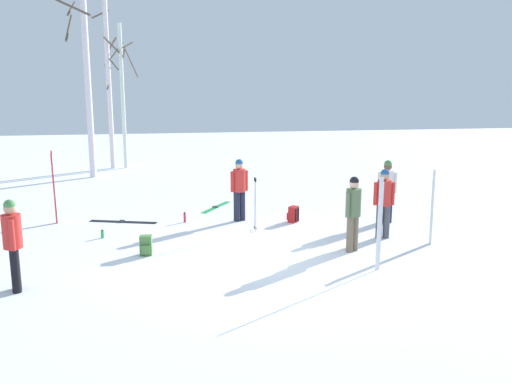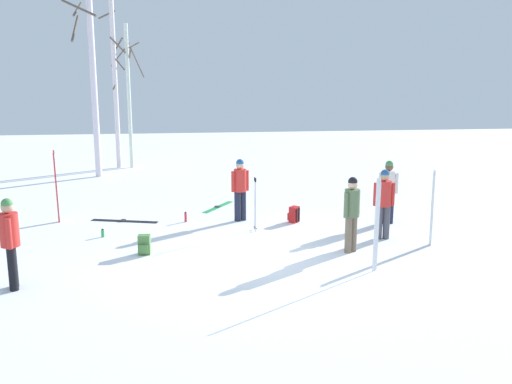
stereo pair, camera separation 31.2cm
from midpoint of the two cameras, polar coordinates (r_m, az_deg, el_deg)
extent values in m
plane|color=white|center=(11.74, 0.58, -7.21)|extent=(60.00, 60.00, 0.00)
cylinder|color=#4C4C56|center=(13.59, 13.43, -3.13)|extent=(0.16, 0.16, 0.82)
cylinder|color=#4C4C56|center=(13.63, 14.17, -3.12)|extent=(0.16, 0.16, 0.82)
cylinder|color=red|center=(13.45, 13.95, -0.15)|extent=(0.34, 0.34, 0.62)
sphere|color=tan|center=(13.37, 14.03, 1.61)|extent=(0.22, 0.22, 0.22)
sphere|color=#265999|center=(13.36, 14.05, 1.87)|extent=(0.21, 0.21, 0.21)
cylinder|color=red|center=(13.40, 13.07, -0.24)|extent=(0.10, 0.10, 0.56)
cylinder|color=red|center=(13.51, 14.81, -0.23)|extent=(0.10, 0.10, 0.56)
cylinder|color=#72604C|center=(12.49, 10.89, -4.30)|extent=(0.16, 0.16, 0.82)
cylinder|color=#72604C|center=(12.36, 10.39, -4.46)|extent=(0.16, 0.16, 0.82)
cylinder|color=#566B47|center=(12.25, 10.76, -1.14)|extent=(0.34, 0.34, 0.62)
sphere|color=beige|center=(12.17, 10.84, 0.79)|extent=(0.22, 0.22, 0.22)
sphere|color=black|center=(12.16, 10.85, 1.07)|extent=(0.21, 0.21, 0.21)
cylinder|color=#566B47|center=(12.42, 11.34, -1.08)|extent=(0.10, 0.10, 0.56)
cylinder|color=#566B47|center=(12.09, 10.16, -1.38)|extent=(0.10, 0.10, 0.56)
cylinder|color=black|center=(11.07, -23.42, -7.14)|extent=(0.16, 0.16, 0.82)
cylinder|color=black|center=(10.90, -23.44, -7.43)|extent=(0.16, 0.16, 0.82)
cylinder|color=red|center=(10.78, -23.73, -3.65)|extent=(0.34, 0.34, 0.62)
sphere|color=tan|center=(10.69, -23.91, -1.48)|extent=(0.22, 0.22, 0.22)
sphere|color=#4C8C4C|center=(10.68, -23.94, -1.16)|extent=(0.21, 0.21, 0.21)
cylinder|color=red|center=(10.99, -23.70, -3.48)|extent=(0.10, 0.10, 0.56)
cylinder|color=red|center=(10.59, -23.75, -4.04)|extent=(0.10, 0.10, 0.56)
cylinder|color=#1E2338|center=(14.90, -1.38, -1.52)|extent=(0.16, 0.16, 0.82)
cylinder|color=#1E2338|center=(14.98, -0.76, -1.45)|extent=(0.16, 0.16, 0.82)
cylinder|color=red|center=(14.80, -1.08, 1.23)|extent=(0.34, 0.34, 0.62)
sphere|color=beige|center=(14.73, -1.08, 2.84)|extent=(0.22, 0.22, 0.22)
sphere|color=#265999|center=(14.72, -1.08, 3.07)|extent=(0.21, 0.21, 0.21)
cylinder|color=red|center=(14.71, -1.81, 1.09)|extent=(0.10, 0.10, 0.56)
cylinder|color=red|center=(14.89, -0.35, 1.22)|extent=(0.10, 0.10, 0.56)
cylinder|color=#1E2338|center=(15.13, 14.52, -1.70)|extent=(0.16, 0.16, 0.82)
cylinder|color=#1E2338|center=(15.10, 13.85, -1.68)|extent=(0.16, 0.16, 0.82)
cylinder|color=silver|center=(14.97, 14.32, 0.99)|extent=(0.34, 0.34, 0.62)
sphere|color=brown|center=(14.90, 14.40, 2.58)|extent=(0.22, 0.22, 0.22)
sphere|color=#4C8C4C|center=(14.89, 14.41, 2.81)|extent=(0.21, 0.21, 0.21)
cylinder|color=silver|center=(15.01, 15.11, 0.90)|extent=(0.10, 0.10, 0.56)
cylinder|color=silver|center=(14.95, 13.52, 0.94)|extent=(0.10, 0.10, 0.56)
cube|color=red|center=(15.66, -19.72, 0.43)|extent=(0.08, 0.17, 1.89)
cube|color=red|center=(15.51, -19.96, 3.99)|extent=(0.04, 0.06, 0.10)
cube|color=red|center=(15.60, -19.67, 0.39)|extent=(0.08, 0.17, 1.89)
cube|color=red|center=(15.45, -19.92, 3.97)|extent=(0.04, 0.06, 0.10)
cube|color=white|center=(13.34, 18.60, -1.77)|extent=(0.03, 0.10, 1.69)
cube|color=white|center=(13.18, 18.85, 1.97)|extent=(0.02, 0.06, 0.10)
cube|color=white|center=(13.29, 18.68, -1.83)|extent=(0.03, 0.10, 1.69)
cube|color=white|center=(13.12, 18.93, 1.93)|extent=(0.02, 0.06, 0.10)
cube|color=white|center=(11.19, 13.42, -3.60)|extent=(0.09, 0.06, 1.83)
cube|color=white|center=(10.99, 13.65, 1.20)|extent=(0.06, 0.04, 0.10)
cube|color=white|center=(11.15, 13.23, -3.65)|extent=(0.09, 0.06, 1.83)
cube|color=white|center=(10.94, 13.46, 1.17)|extent=(0.06, 0.04, 0.10)
cube|color=green|center=(16.67, -3.59, -1.56)|extent=(0.96, 1.46, 0.02)
cube|color=#333338|center=(16.62, -3.67, -1.52)|extent=(0.12, 0.14, 0.03)
cube|color=green|center=(16.62, -3.29, -1.59)|extent=(0.96, 1.46, 0.02)
cube|color=#333338|center=(16.57, -3.37, -1.55)|extent=(0.12, 0.14, 0.03)
cube|color=black|center=(15.38, -12.99, -2.95)|extent=(1.82, 0.62, 0.02)
cube|color=#333338|center=(15.40, -13.17, -2.85)|extent=(0.13, 0.10, 0.03)
cube|color=black|center=(15.29, -13.13, -3.04)|extent=(1.82, 0.62, 0.02)
cube|color=#333338|center=(15.31, -13.31, -2.94)|extent=(0.13, 0.10, 0.03)
cylinder|color=#B2B2BC|center=(13.96, 0.51, -1.44)|extent=(0.02, 0.10, 1.28)
cylinder|color=black|center=(13.82, 0.52, 1.35)|extent=(0.04, 0.04, 0.10)
cylinder|color=black|center=(14.10, 0.51, -3.70)|extent=(0.07, 0.07, 0.01)
cylinder|color=#B2B2BC|center=(13.82, 0.60, -1.57)|extent=(0.02, 0.10, 1.28)
cylinder|color=black|center=(13.68, 0.61, 1.25)|extent=(0.04, 0.04, 0.10)
cylinder|color=black|center=(13.96, 0.60, -3.86)|extent=(0.07, 0.07, 0.01)
cube|color=red|center=(14.85, 4.63, -2.36)|extent=(0.32, 0.33, 0.44)
cube|color=red|center=(14.92, 4.19, -2.54)|extent=(0.17, 0.19, 0.20)
cube|color=black|center=(14.85, 5.15, -2.36)|extent=(0.04, 0.04, 0.37)
cube|color=black|center=(14.73, 4.89, -2.48)|extent=(0.04, 0.04, 0.37)
cube|color=#4C7F3F|center=(12.33, -10.92, -5.44)|extent=(0.28, 0.22, 0.44)
cube|color=#4C7F3F|center=(12.22, -11.00, -5.91)|extent=(0.20, 0.08, 0.20)
cube|color=black|center=(12.45, -11.18, -5.28)|extent=(0.04, 0.03, 0.37)
cube|color=black|center=(12.43, -10.52, -5.29)|extent=(0.04, 0.03, 0.37)
cylinder|color=green|center=(13.93, -15.17, -4.22)|extent=(0.08, 0.08, 0.18)
cylinder|color=black|center=(13.90, -15.19, -3.81)|extent=(0.05, 0.05, 0.02)
cylinder|color=red|center=(14.96, -6.81, -2.65)|extent=(0.07, 0.07, 0.26)
cylinder|color=black|center=(14.93, -6.82, -2.12)|extent=(0.04, 0.04, 0.02)
cylinder|color=silver|center=(22.56, -16.29, 10.94)|extent=(0.25, 0.25, 7.44)
cylinder|color=brown|center=(22.87, -17.84, 17.80)|extent=(0.25, 0.96, 0.64)
cylinder|color=brown|center=(22.78, -18.09, 16.01)|extent=(0.17, 1.23, 1.10)
cylinder|color=brown|center=(22.13, -17.69, 17.93)|extent=(1.34, 0.65, 0.68)
cylinder|color=silver|center=(24.71, -14.23, 11.37)|extent=(0.21, 0.21, 7.72)
cylinder|color=brown|center=(24.97, -13.96, 14.68)|extent=(0.55, 0.42, 0.71)
cylinder|color=brown|center=(24.46, -13.94, 14.73)|extent=(0.63, 0.52, 0.66)
cylinder|color=brown|center=(24.82, -12.82, 13.42)|extent=(0.38, 1.30, 0.95)
cylinder|color=brown|center=(25.21, -15.03, 17.54)|extent=(0.71, 0.55, 0.45)
cylinder|color=silver|center=(24.67, -12.84, 9.68)|extent=(0.16, 0.16, 6.21)
cylinder|color=brown|center=(25.08, -13.68, 13.87)|extent=(0.82, 0.69, 1.05)
cylinder|color=brown|center=(25.03, -12.55, 14.69)|extent=(0.72, 0.45, 0.39)
cylinder|color=brown|center=(24.41, -11.99, 13.15)|extent=(0.53, 0.94, 1.25)
cylinder|color=brown|center=(24.75, -14.18, 10.93)|extent=(0.15, 1.13, 0.49)
cylinder|color=brown|center=(24.44, -13.84, 13.02)|extent=(0.57, 0.73, 0.64)
camera|label=1|loc=(0.16, -89.36, 0.13)|focal=38.11mm
camera|label=2|loc=(0.16, 90.64, -0.13)|focal=38.11mm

